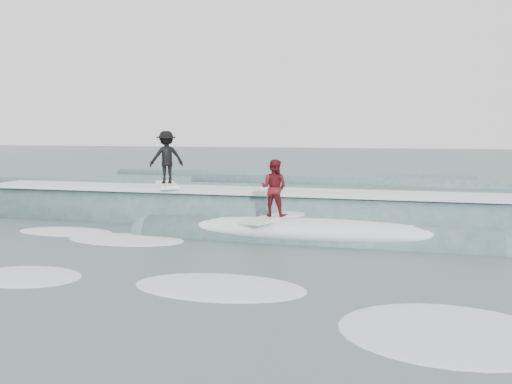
# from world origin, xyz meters

# --- Properties ---
(ground) EXTENTS (160.00, 160.00, 0.00)m
(ground) POSITION_xyz_m (0.00, 0.00, 0.00)
(ground) COLOR #394B54
(ground) RESTS_ON ground
(breaking_wave) EXTENTS (20.67, 3.79, 2.03)m
(breaking_wave) POSITION_xyz_m (0.32, 4.37, 0.05)
(breaking_wave) COLOR #335557
(breaking_wave) RESTS_ON ground
(surfer_black) EXTENTS (1.48, 2.00, 1.72)m
(surfer_black) POSITION_xyz_m (-3.15, 4.76, 1.91)
(surfer_black) COLOR white
(surfer_black) RESTS_ON ground
(surfer_red) EXTENTS (1.29, 2.06, 1.56)m
(surfer_red) POSITION_xyz_m (0.81, 2.56, 1.23)
(surfer_red) COLOR silver
(surfer_red) RESTS_ON ground
(whitewater) EXTENTS (14.90, 7.53, 0.10)m
(whitewater) POSITION_xyz_m (0.58, -0.96, 0.00)
(whitewater) COLOR white
(whitewater) RESTS_ON ground
(far_swells) EXTENTS (34.01, 8.65, 0.80)m
(far_swells) POSITION_xyz_m (-2.07, 17.65, 0.00)
(far_swells) COLOR #335557
(far_swells) RESTS_ON ground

